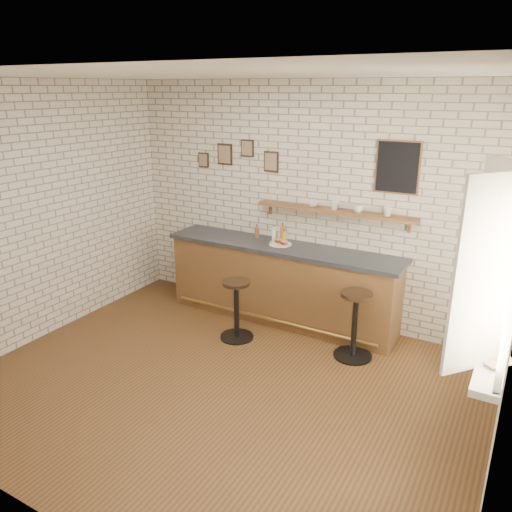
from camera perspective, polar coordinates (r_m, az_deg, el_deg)
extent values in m
plane|color=brown|center=(5.29, -3.93, -14.52)|extent=(5.00, 5.00, 0.00)
cube|color=brown|center=(6.46, 2.91, -3.26)|extent=(3.00, 0.58, 0.96)
cube|color=#2D333A|center=(6.29, 2.99, 1.01)|extent=(3.10, 0.62, 0.05)
cylinder|color=olive|center=(6.35, 1.54, -7.22)|extent=(2.79, 0.04, 0.04)
cylinder|color=white|center=(6.31, 2.82, 1.36)|extent=(0.28, 0.28, 0.01)
cylinder|color=gold|center=(6.31, 3.37, 1.41)|extent=(0.05, 0.05, 0.00)
cylinder|color=gold|center=(6.28, 3.05, 1.35)|extent=(0.05, 0.05, 0.00)
cylinder|color=gold|center=(6.41, 2.26, 1.73)|extent=(0.06, 0.06, 0.00)
cylinder|color=gold|center=(6.32, 3.31, 1.45)|extent=(0.06, 0.06, 0.00)
cylinder|color=gold|center=(6.32, 1.67, 1.48)|extent=(0.06, 0.06, 0.00)
cylinder|color=gold|center=(6.29, 3.28, 1.38)|extent=(0.04, 0.04, 0.00)
cylinder|color=gold|center=(6.27, 2.55, 1.32)|extent=(0.05, 0.05, 0.00)
cylinder|color=gold|center=(6.31, 1.65, 1.45)|extent=(0.04, 0.04, 0.00)
cylinder|color=gold|center=(6.39, 1.69, 1.67)|extent=(0.05, 0.05, 0.00)
cylinder|color=gold|center=(6.26, 2.94, 1.29)|extent=(0.06, 0.06, 0.00)
cylinder|color=brown|center=(6.57, 0.09, 2.67)|extent=(0.06, 0.06, 0.14)
cylinder|color=brown|center=(6.54, 0.09, 3.40)|extent=(0.02, 0.02, 0.03)
cylinder|color=black|center=(6.54, 0.09, 3.58)|extent=(0.02, 0.02, 0.01)
cylinder|color=white|center=(6.45, 2.06, 2.43)|extent=(0.05, 0.05, 0.16)
cylinder|color=white|center=(6.42, 2.07, 3.27)|extent=(0.02, 0.02, 0.04)
cylinder|color=black|center=(6.41, 2.08, 3.47)|extent=(0.02, 0.02, 0.01)
cylinder|color=#A2571A|center=(6.39, 3.04, 2.43)|extent=(0.06, 0.06, 0.19)
cylinder|color=#A2571A|center=(6.36, 3.06, 3.46)|extent=(0.02, 0.02, 0.04)
cylinder|color=black|center=(6.35, 3.07, 3.71)|extent=(0.02, 0.02, 0.01)
cylinder|color=yellow|center=(6.39, 3.24, 2.13)|extent=(0.05, 0.05, 0.13)
cylinder|color=yellow|center=(6.36, 3.25, 2.82)|extent=(0.02, 0.02, 0.03)
cylinder|color=maroon|center=(6.36, 3.26, 2.99)|extent=(0.03, 0.03, 0.01)
cylinder|color=black|center=(6.17, -2.20, -9.19)|extent=(0.41, 0.41, 0.02)
cylinder|color=black|center=(6.01, -2.24, -6.26)|extent=(0.06, 0.06, 0.68)
cylinder|color=black|center=(5.87, -2.28, -3.08)|extent=(0.39, 0.39, 0.04)
cylinder|color=black|center=(5.88, 10.96, -11.08)|extent=(0.44, 0.44, 0.02)
cylinder|color=black|center=(5.70, 11.19, -7.85)|extent=(0.07, 0.07, 0.72)
cylinder|color=black|center=(5.55, 11.44, -4.32)|extent=(0.45, 0.45, 0.04)
cube|color=brown|center=(6.11, 8.85, 5.09)|extent=(2.00, 0.18, 0.04)
cube|color=brown|center=(6.55, 1.66, 5.51)|extent=(0.03, 0.04, 0.16)
cube|color=brown|center=(5.95, 17.17, 3.30)|extent=(0.03, 0.04, 0.16)
imported|color=white|center=(6.19, 6.58, 5.97)|extent=(0.14, 0.14, 0.09)
imported|color=white|center=(6.09, 8.97, 5.72)|extent=(0.14, 0.14, 0.10)
imported|color=white|center=(6.00, 11.62, 5.30)|extent=(0.12, 0.12, 0.09)
imported|color=white|center=(5.90, 14.80, 4.91)|extent=(0.14, 0.14, 0.10)
cube|color=black|center=(6.79, -3.57, 11.53)|extent=(0.22, 0.02, 0.28)
cube|color=black|center=(6.60, -0.98, 12.22)|extent=(0.18, 0.02, 0.22)
cube|color=black|center=(6.45, 1.75, 10.72)|extent=(0.20, 0.02, 0.26)
cube|color=black|center=(7.00, -6.00, 10.86)|extent=(0.16, 0.02, 0.20)
cube|color=black|center=(5.87, 15.88, 9.73)|extent=(0.46, 0.02, 0.56)
cube|color=white|center=(4.44, 25.51, -10.02)|extent=(0.20, 1.35, 0.06)
cube|color=white|center=(4.44, 26.42, -10.17)|extent=(0.05, 1.30, 0.06)
cube|color=white|center=(3.87, 25.47, -1.98)|extent=(0.40, 0.46, 1.46)
cube|color=white|center=(4.45, 26.19, 0.44)|extent=(0.40, 0.46, 1.46)
imported|color=tan|center=(4.29, 25.14, -10.36)|extent=(0.23, 0.25, 0.02)
imported|color=tan|center=(4.26, 25.12, -10.36)|extent=(0.26, 0.27, 0.02)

